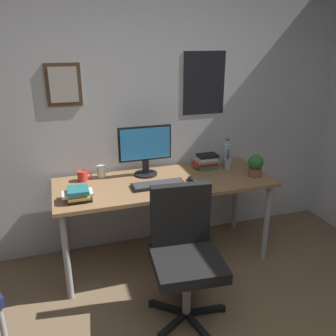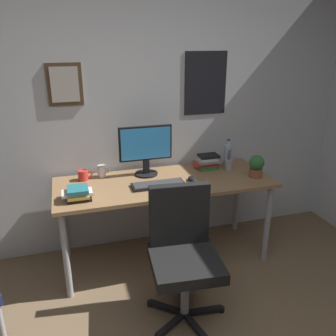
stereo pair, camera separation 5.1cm
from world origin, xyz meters
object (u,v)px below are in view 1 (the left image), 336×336
(monitor, at_px, (145,148))
(computer_mouse, at_px, (192,179))
(pen_cup, at_px, (228,164))
(potted_plant, at_px, (255,165))
(coffee_mug_near, at_px, (83,176))
(book_stack_left, at_px, (78,195))
(water_bottle, at_px, (227,154))
(office_chair, at_px, (185,248))
(keyboard, at_px, (158,185))
(coffee_mug_far, at_px, (101,171))
(book_stack_right, at_px, (206,161))

(monitor, distance_m, computer_mouse, 0.48)
(pen_cup, bearing_deg, potted_plant, -57.93)
(coffee_mug_near, xyz_separation_m, book_stack_left, (-0.06, -0.39, 0.01))
(pen_cup, bearing_deg, water_bottle, 68.93)
(office_chair, distance_m, potted_plant, 1.05)
(keyboard, distance_m, potted_plant, 0.86)
(monitor, height_order, computer_mouse, monitor)
(monitor, bearing_deg, coffee_mug_far, 171.32)
(potted_plant, bearing_deg, coffee_mug_near, 166.25)
(computer_mouse, xyz_separation_m, water_bottle, (0.46, 0.28, 0.09))
(computer_mouse, xyz_separation_m, coffee_mug_far, (-0.71, 0.32, 0.03))
(office_chair, relative_size, water_bottle, 3.76)
(water_bottle, bearing_deg, pen_cup, -111.07)
(computer_mouse, bearing_deg, coffee_mug_far, 155.97)
(water_bottle, relative_size, book_stack_right, 1.07)
(keyboard, relative_size, water_bottle, 1.70)
(potted_plant, height_order, book_stack_right, potted_plant)
(office_chair, xyz_separation_m, potted_plant, (0.84, 0.54, 0.33))
(book_stack_left, relative_size, book_stack_right, 0.93)
(coffee_mug_far, bearing_deg, book_stack_left, -118.05)
(computer_mouse, distance_m, coffee_mug_far, 0.78)
(office_chair, height_order, monitor, monitor)
(monitor, distance_m, keyboard, 0.36)
(office_chair, relative_size, computer_mouse, 8.64)
(potted_plant, xyz_separation_m, pen_cup, (-0.14, 0.23, -0.05))
(computer_mouse, distance_m, potted_plant, 0.57)
(potted_plant, height_order, book_stack_left, potted_plant)
(monitor, height_order, keyboard, monitor)
(office_chair, relative_size, coffee_mug_near, 7.81)
(coffee_mug_far, relative_size, pen_cup, 0.54)
(water_bottle, bearing_deg, coffee_mug_far, 178.11)
(keyboard, distance_m, pen_cup, 0.74)
(pen_cup, height_order, book_stack_left, pen_cup)
(monitor, xyz_separation_m, keyboard, (0.03, -0.28, -0.23))
(coffee_mug_far, bearing_deg, keyboard, -39.58)
(computer_mouse, bearing_deg, potted_plant, -6.95)
(monitor, relative_size, book_stack_left, 2.09)
(computer_mouse, bearing_deg, coffee_mug_near, 162.09)
(monitor, xyz_separation_m, computer_mouse, (0.33, -0.26, -0.22))
(book_stack_right, bearing_deg, keyboard, -152.46)
(coffee_mug_far, xyz_separation_m, book_stack_left, (-0.22, -0.42, -0.00))
(office_chair, distance_m, water_bottle, 1.20)
(office_chair, distance_m, pen_cup, 1.07)
(water_bottle, distance_m, coffee_mug_near, 1.33)
(monitor, relative_size, pen_cup, 2.30)
(coffee_mug_near, height_order, coffee_mug_far, coffee_mug_far)
(coffee_mug_far, relative_size, book_stack_left, 0.49)
(monitor, xyz_separation_m, potted_plant, (0.89, -0.33, -0.13))
(keyboard, distance_m, computer_mouse, 0.30)
(computer_mouse, relative_size, book_stack_left, 0.50)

